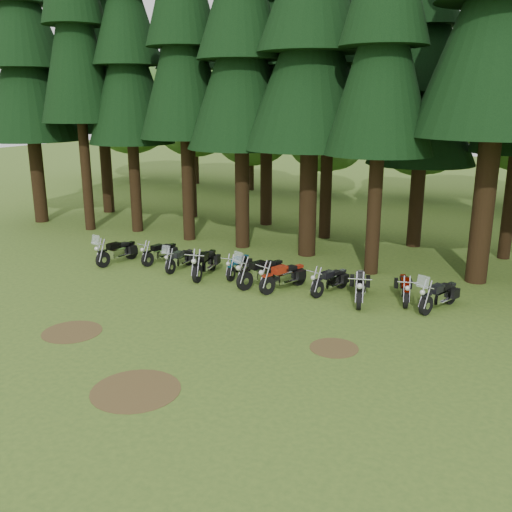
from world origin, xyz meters
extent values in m
plane|color=#3F5D21|center=(0.00, 0.00, 0.00)|extent=(120.00, 120.00, 0.00)
cylinder|color=black|center=(-16.20, 9.28, 2.76)|extent=(0.73, 0.73, 5.51)
cone|color=black|center=(-16.20, 9.28, 8.04)|extent=(5.49, 5.49, 6.89)
cone|color=black|center=(-16.20, 9.28, 11.29)|extent=(4.39, 4.39, 5.82)
cylinder|color=black|center=(-12.29, 8.98, 3.39)|extent=(0.52, 0.52, 6.77)
cone|color=black|center=(-12.29, 8.98, 9.88)|extent=(3.92, 3.92, 8.47)
cylinder|color=black|center=(-9.78, 9.82, 2.76)|extent=(0.58, 0.58, 5.53)
cone|color=black|center=(-9.78, 9.82, 8.06)|extent=(4.32, 4.32, 6.91)
cone|color=black|center=(-9.78, 9.82, 11.32)|extent=(3.46, 3.46, 5.83)
cylinder|color=black|center=(-6.29, 9.51, 2.99)|extent=(0.58, 0.58, 5.99)
cone|color=black|center=(-6.29, 9.51, 8.73)|extent=(4.32, 4.32, 7.49)
cylinder|color=black|center=(-3.21, 9.40, 2.78)|extent=(0.66, 0.66, 5.57)
cone|color=black|center=(-3.21, 9.40, 8.12)|extent=(4.95, 4.95, 6.96)
cylinder|color=black|center=(0.07, 9.44, 2.85)|extent=(0.77, 0.77, 5.70)
cone|color=black|center=(0.07, 9.44, 8.31)|extent=(5.81, 5.81, 7.12)
cylinder|color=black|center=(3.43, 8.02, 2.85)|extent=(0.55, 0.55, 5.71)
cone|color=black|center=(3.43, 8.02, 8.32)|extent=(4.15, 4.15, 7.14)
cylinder|color=black|center=(7.37, 8.76, 3.31)|extent=(0.80, 0.80, 6.62)
cone|color=black|center=(7.37, 8.76, 9.65)|extent=(5.98, 5.98, 8.27)
cylinder|color=black|center=(-14.68, 13.25, 2.93)|extent=(0.67, 0.67, 5.87)
cone|color=black|center=(-14.68, 13.25, 8.55)|extent=(5.00, 5.00, 7.33)
cone|color=black|center=(-14.68, 13.25, 12.02)|extent=(4.00, 4.00, 6.19)
cylinder|color=black|center=(-9.26, 14.35, 2.76)|extent=(0.60, 0.60, 5.53)
cone|color=black|center=(-9.26, 14.35, 8.06)|extent=(4.52, 4.52, 6.91)
cone|color=black|center=(-9.26, 14.35, 11.32)|extent=(3.62, 3.62, 5.83)
cylinder|color=black|center=(-4.38, 14.40, 2.78)|extent=(0.65, 0.65, 5.55)
cone|color=black|center=(-4.38, 14.40, 8.10)|extent=(4.85, 4.85, 6.94)
cone|color=black|center=(-4.38, 14.40, 11.38)|extent=(3.88, 3.88, 5.86)
cylinder|color=black|center=(-0.37, 12.94, 2.76)|extent=(0.58, 0.58, 5.52)
cone|color=black|center=(-0.37, 12.94, 8.05)|extent=(4.35, 4.35, 6.90)
cylinder|color=black|center=(4.04, 13.25, 2.35)|extent=(0.66, 0.66, 4.70)
cone|color=black|center=(4.04, 13.25, 6.85)|extent=(4.94, 4.94, 5.87)
cone|color=black|center=(4.04, 13.25, 9.62)|extent=(3.95, 3.95, 4.96)
cylinder|color=black|center=(8.07, 12.86, 2.78)|extent=(0.53, 0.53, 5.56)
cylinder|color=black|center=(-22.46, 25.50, 1.67)|extent=(0.36, 0.36, 3.33)
sphere|color=#31631C|center=(-22.46, 25.50, 6.11)|extent=(7.78, 7.78, 7.78)
sphere|color=#31631C|center=(-21.12, 24.61, 5.33)|extent=(5.55, 5.55, 5.55)
cylinder|color=black|center=(-16.34, 26.00, 1.65)|extent=(0.36, 0.36, 3.29)
sphere|color=#31631C|center=(-16.34, 26.00, 6.04)|extent=(7.69, 7.69, 7.69)
sphere|color=#31631C|center=(-15.02, 25.12, 5.27)|extent=(5.49, 5.49, 5.49)
cylinder|color=black|center=(-10.73, 24.98, 1.40)|extent=(0.36, 0.36, 2.80)
sphere|color=#31631C|center=(-10.73, 24.98, 5.13)|extent=(6.53, 6.53, 6.53)
sphere|color=#31631C|center=(-9.61, 24.23, 4.48)|extent=(4.67, 4.67, 4.67)
cylinder|color=black|center=(-4.99, 25.31, 1.27)|extent=(0.36, 0.36, 2.55)
sphere|color=#31631C|center=(-4.99, 25.31, 4.67)|extent=(5.95, 5.95, 5.95)
sphere|color=#31631C|center=(-3.97, 24.63, 4.08)|extent=(4.25, 4.25, 4.25)
cylinder|color=black|center=(1.32, 26.50, 1.23)|extent=(0.36, 0.36, 2.47)
sphere|color=#31631C|center=(1.32, 26.50, 4.53)|extent=(5.76, 5.76, 5.76)
sphere|color=#31631C|center=(2.30, 25.84, 3.95)|extent=(4.12, 4.12, 4.12)
cylinder|color=#4C3D1E|center=(-3.00, -2.00, 0.01)|extent=(1.80, 1.80, 0.01)
cylinder|color=#4C3D1E|center=(4.50, 0.50, 0.01)|extent=(1.40, 1.40, 0.01)
cylinder|color=#4C3D1E|center=(1.00, -4.00, 0.01)|extent=(2.20, 2.20, 0.01)
cylinder|color=black|center=(-6.79, 3.73, 0.34)|extent=(0.24, 0.69, 0.68)
cylinder|color=black|center=(-6.57, 5.30, 0.34)|extent=(0.24, 0.69, 0.68)
cube|color=silver|center=(-6.67, 4.56, 0.43)|extent=(0.38, 0.75, 0.35)
cube|color=black|center=(-6.70, 4.33, 0.80)|extent=(0.38, 0.60, 0.25)
cube|color=black|center=(-6.64, 4.80, 0.76)|extent=(0.38, 0.60, 0.12)
cube|color=silver|center=(-6.83, 3.42, 1.25)|extent=(0.44, 0.19, 0.41)
cylinder|color=black|center=(-5.22, 4.69, 0.30)|extent=(0.25, 0.62, 0.61)
cylinder|color=black|center=(-4.92, 6.08, 0.30)|extent=(0.25, 0.62, 0.61)
cube|color=silver|center=(-5.06, 5.43, 0.39)|extent=(0.38, 0.68, 0.31)
cube|color=black|center=(-5.11, 5.22, 0.72)|extent=(0.37, 0.55, 0.22)
cube|color=black|center=(-5.02, 5.64, 0.68)|extent=(0.37, 0.55, 0.11)
cylinder|color=black|center=(-3.75, 4.25, 0.29)|extent=(0.13, 0.58, 0.58)
cylinder|color=black|center=(-3.74, 5.62, 0.29)|extent=(0.13, 0.58, 0.58)
cube|color=silver|center=(-3.74, 4.98, 0.37)|extent=(0.25, 0.62, 0.30)
cube|color=#222328|center=(-3.74, 4.77, 0.69)|extent=(0.27, 0.49, 0.21)
cube|color=black|center=(-3.74, 5.18, 0.65)|extent=(0.27, 0.49, 0.11)
cube|color=silver|center=(-3.75, 3.98, 1.08)|extent=(0.37, 0.11, 0.35)
cylinder|color=black|center=(-2.19, 3.80, 0.36)|extent=(0.29, 0.74, 0.72)
cylinder|color=black|center=(-2.52, 5.46, 0.36)|extent=(0.29, 0.74, 0.72)
cube|color=silver|center=(-2.37, 4.69, 0.46)|extent=(0.45, 0.81, 0.37)
cube|color=black|center=(-2.32, 4.44, 0.85)|extent=(0.44, 0.65, 0.26)
cube|color=black|center=(-2.41, 4.93, 0.81)|extent=(0.44, 0.65, 0.13)
cylinder|color=black|center=(-1.12, 4.54, 0.29)|extent=(0.16, 0.60, 0.59)
cylinder|color=black|center=(-1.21, 5.92, 0.29)|extent=(0.16, 0.60, 0.59)
cube|color=silver|center=(-1.17, 5.27, 0.38)|extent=(0.29, 0.64, 0.30)
cube|color=#0C4F74|center=(-1.15, 5.07, 0.70)|extent=(0.30, 0.51, 0.21)
cube|color=black|center=(-1.18, 5.48, 0.66)|extent=(0.30, 0.51, 0.11)
cylinder|color=black|center=(-0.14, 3.83, 0.35)|extent=(0.40, 0.71, 0.71)
cylinder|color=black|center=(0.48, 5.38, 0.35)|extent=(0.40, 0.71, 0.71)
cube|color=silver|center=(0.19, 4.65, 0.45)|extent=(0.56, 0.81, 0.36)
cube|color=black|center=(0.10, 4.42, 0.84)|extent=(0.52, 0.67, 0.26)
cube|color=black|center=(0.29, 4.88, 0.79)|extent=(0.52, 0.67, 0.13)
cube|color=silver|center=(-0.26, 3.53, 1.31)|extent=(0.47, 0.29, 0.42)
cylinder|color=black|center=(0.82, 3.76, 0.34)|extent=(0.39, 0.69, 0.69)
cylinder|color=black|center=(1.42, 5.26, 0.34)|extent=(0.39, 0.69, 0.69)
cube|color=silver|center=(1.14, 4.56, 0.44)|extent=(0.54, 0.79, 0.35)
cube|color=red|center=(1.05, 4.33, 0.81)|extent=(0.50, 0.65, 0.25)
cube|color=black|center=(1.23, 4.78, 0.77)|extent=(0.50, 0.65, 0.12)
cylinder|color=black|center=(2.55, 4.26, 0.31)|extent=(0.31, 0.63, 0.62)
cylinder|color=black|center=(2.99, 5.65, 0.31)|extent=(0.31, 0.63, 0.62)
cube|color=silver|center=(2.78, 5.00, 0.40)|extent=(0.45, 0.71, 0.32)
cube|color=black|center=(2.72, 4.79, 0.74)|extent=(0.43, 0.58, 0.23)
cube|color=black|center=(2.85, 5.21, 0.70)|extent=(0.43, 0.58, 0.11)
cylinder|color=black|center=(4.22, 3.79, 0.36)|extent=(0.34, 0.73, 0.72)
cylinder|color=black|center=(3.76, 5.41, 0.36)|extent=(0.34, 0.73, 0.72)
cube|color=silver|center=(3.97, 4.65, 0.46)|extent=(0.50, 0.81, 0.37)
cube|color=black|center=(4.04, 4.41, 0.85)|extent=(0.48, 0.66, 0.26)
cube|color=black|center=(3.90, 4.89, 0.80)|extent=(0.48, 0.66, 0.13)
cylinder|color=black|center=(5.59, 4.64, 0.31)|extent=(0.31, 0.63, 0.62)
cylinder|color=black|center=(5.16, 6.02, 0.31)|extent=(0.31, 0.63, 0.62)
cube|color=silver|center=(5.36, 5.37, 0.39)|extent=(0.44, 0.70, 0.32)
cube|color=#760C02|center=(5.42, 5.17, 0.73)|extent=(0.42, 0.57, 0.22)
cube|color=black|center=(5.30, 5.58, 0.69)|extent=(0.42, 0.57, 0.11)
cylinder|color=black|center=(6.32, 4.28, 0.33)|extent=(0.36, 0.66, 0.66)
cylinder|color=black|center=(6.87, 5.72, 0.33)|extent=(0.36, 0.66, 0.66)
cube|color=silver|center=(6.61, 5.05, 0.42)|extent=(0.51, 0.75, 0.34)
cube|color=black|center=(6.53, 4.83, 0.78)|extent=(0.47, 0.62, 0.24)
cube|color=black|center=(6.69, 5.26, 0.74)|extent=(0.47, 0.62, 0.12)
cube|color=silver|center=(6.21, 4.00, 1.21)|extent=(0.43, 0.27, 0.39)
camera|label=1|loc=(9.24, -13.81, 6.88)|focal=40.00mm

